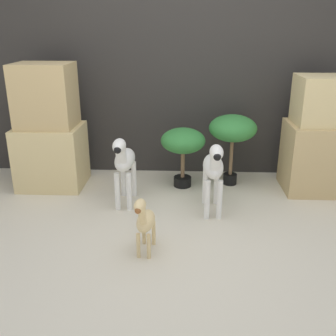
{
  "coord_description": "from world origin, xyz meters",
  "views": [
    {
      "loc": [
        0.02,
        -2.38,
        1.54
      ],
      "look_at": [
        -0.12,
        0.79,
        0.36
      ],
      "focal_mm": 42.0,
      "sensor_mm": 36.0,
      "label": 1
    }
  ],
  "objects_px": {
    "potted_palm_front": "(233,130)",
    "giraffe_figurine": "(145,220)",
    "zebra_left": "(124,161)",
    "zebra_right": "(213,168)",
    "potted_palm_back": "(183,143)"
  },
  "relations": [
    {
      "from": "zebra_right",
      "to": "zebra_left",
      "type": "bearing_deg",
      "value": 170.05
    },
    {
      "from": "potted_palm_back",
      "to": "zebra_left",
      "type": "bearing_deg",
      "value": -137.98
    },
    {
      "from": "potted_palm_front",
      "to": "potted_palm_back",
      "type": "relative_size",
      "value": 1.2
    },
    {
      "from": "zebra_left",
      "to": "potted_palm_back",
      "type": "height_order",
      "value": "zebra_left"
    },
    {
      "from": "zebra_right",
      "to": "zebra_left",
      "type": "height_order",
      "value": "same"
    },
    {
      "from": "potted_palm_front",
      "to": "giraffe_figurine",
      "type": "bearing_deg",
      "value": -118.85
    },
    {
      "from": "potted_palm_front",
      "to": "potted_palm_back",
      "type": "distance_m",
      "value": 0.5
    },
    {
      "from": "potted_palm_front",
      "to": "potted_palm_back",
      "type": "bearing_deg",
      "value": -170.9
    },
    {
      "from": "potted_palm_back",
      "to": "giraffe_figurine",
      "type": "bearing_deg",
      "value": -101.19
    },
    {
      "from": "zebra_right",
      "to": "potted_palm_back",
      "type": "bearing_deg",
      "value": 113.96
    },
    {
      "from": "zebra_left",
      "to": "zebra_right",
      "type": "bearing_deg",
      "value": -9.95
    },
    {
      "from": "zebra_right",
      "to": "giraffe_figurine",
      "type": "xyz_separation_m",
      "value": [
        -0.51,
        -0.66,
        -0.14
      ]
    },
    {
      "from": "zebra_left",
      "to": "giraffe_figurine",
      "type": "relative_size",
      "value": 1.39
    },
    {
      "from": "zebra_left",
      "to": "potted_palm_front",
      "type": "distance_m",
      "value": 1.13
    },
    {
      "from": "zebra_left",
      "to": "giraffe_figurine",
      "type": "height_order",
      "value": "zebra_left"
    }
  ]
}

